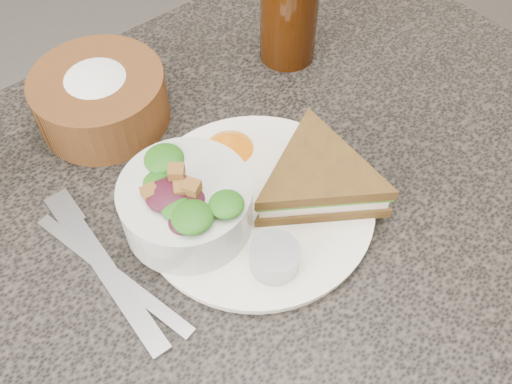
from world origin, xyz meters
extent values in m
cube|color=black|center=(0.00, 0.00, 0.38)|extent=(1.00, 0.70, 0.75)
cylinder|color=white|center=(0.01, -0.02, 0.76)|extent=(0.26, 0.26, 0.01)
cylinder|color=#969AA1|center=(-0.03, -0.09, 0.78)|extent=(0.06, 0.06, 0.03)
cone|color=orange|center=(0.03, 0.06, 0.77)|extent=(0.08, 0.08, 0.03)
cube|color=#999DA7|center=(-0.17, 0.01, 0.75)|extent=(0.03, 0.21, 0.01)
cube|color=#A1A3A7|center=(-0.17, 0.01, 0.75)|extent=(0.06, 0.22, 0.00)
camera|label=1|loc=(-0.23, -0.31, 1.29)|focal=40.00mm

